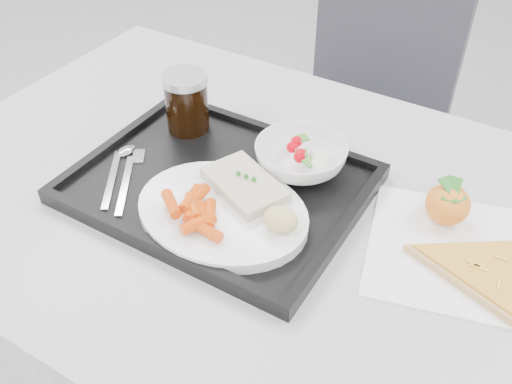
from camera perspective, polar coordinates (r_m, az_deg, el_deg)
name	(u,v)px	position (r m, az deg, el deg)	size (l,w,h in m)	color
table	(262,227)	(0.97, 0.63, -3.49)	(1.20, 0.80, 0.75)	#AAABAD
chair	(365,97)	(1.61, 10.85, 9.32)	(0.44, 0.44, 0.93)	#33333A
tray	(219,186)	(0.93, -3.69, 0.64)	(0.45, 0.35, 0.03)	black
dinner_plate	(222,213)	(0.86, -3.38, -2.08)	(0.27, 0.27, 0.02)	white
fish_fillet	(245,184)	(0.88, -1.15, 0.77)	(0.15, 0.13, 0.03)	beige
bread_roll	(281,219)	(0.81, 2.48, -2.76)	(0.06, 0.05, 0.03)	beige
salad_bowl	(301,157)	(0.94, 4.50, 3.50)	(0.15, 0.15, 0.05)	white
cola_glass	(187,101)	(1.03, -6.96, 9.00)	(0.08, 0.08, 0.11)	black
cutlery	(123,169)	(0.97, -13.16, 2.27)	(0.13, 0.16, 0.01)	silver
napkin	(456,252)	(0.88, 19.40, -5.71)	(0.30, 0.30, 0.00)	white
tangerine	(448,204)	(0.90, 18.64, -1.16)	(0.09, 0.09, 0.07)	orange
pizza_slice	(485,270)	(0.85, 21.93, -7.27)	(0.25, 0.25, 0.02)	tan
carrot_pile	(195,211)	(0.83, -6.09, -1.87)	(0.12, 0.10, 0.03)	#D8460A
salad_contents	(312,159)	(0.92, 5.63, 3.32)	(0.09, 0.08, 0.02)	#CC000D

